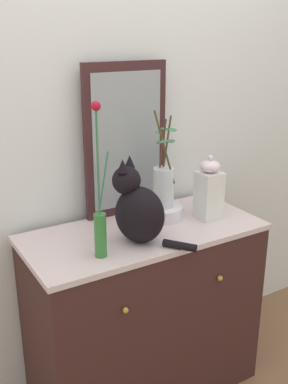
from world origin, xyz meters
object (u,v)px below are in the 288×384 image
bowl_porcelain (163,212)px  cat_sitting (138,209)px  sideboard (144,312)px  vase_slim_green (100,220)px  vase_glass_clear (164,184)px  jar_lidded_porcelain (209,190)px  mirror_leaning (126,141)px

bowl_porcelain → cat_sitting: bearing=-145.1°
sideboard → vase_slim_green: vase_slim_green is taller
bowl_porcelain → vase_glass_clear: size_ratio=0.41×
cat_sitting → jar_lidded_porcelain: size_ratio=1.18×
sideboard → cat_sitting: bearing=-133.3°
vase_slim_green → mirror_leaning: bearing=48.5°
cat_sitting → bowl_porcelain: size_ratio=1.95×
sideboard → vase_slim_green: (-0.27, -0.13, 0.59)m
sideboard → vase_slim_green: 0.66m
vase_slim_green → jar_lidded_porcelain: size_ratio=1.99×
cat_sitting → vase_glass_clear: (0.23, 0.16, 0.02)m
sideboard → mirror_leaning: mirror_leaning is taller
bowl_porcelain → jar_lidded_porcelain: (0.18, -0.11, 0.11)m
mirror_leaning → vase_slim_green: 0.52m
mirror_leaning → vase_slim_green: (-0.31, -0.35, -0.20)m
bowl_porcelain → mirror_leaning: bearing=126.9°
mirror_leaning → vase_glass_clear: size_ratio=1.57×
vase_glass_clear → vase_slim_green: bearing=-154.5°
bowl_porcelain → vase_glass_clear: 0.14m
cat_sitting → bowl_porcelain: 0.31m
vase_slim_green → bowl_porcelain: bearing=25.5°
jar_lidded_porcelain → mirror_leaning: bearing=138.7°
mirror_leaning → cat_sitting: mirror_leaning is taller
sideboard → vase_glass_clear: vase_glass_clear is taller
vase_slim_green → bowl_porcelain: (0.43, 0.20, -0.13)m
jar_lidded_porcelain → bowl_porcelain: bearing=149.2°
sideboard → vase_glass_clear: (0.15, 0.08, 0.60)m
mirror_leaning → sideboard: bearing=-99.7°
bowl_porcelain → vase_glass_clear: (0.00, -0.00, 0.14)m
mirror_leaning → jar_lidded_porcelain: size_ratio=2.33×
sideboard → mirror_leaning: bearing=80.3°
bowl_porcelain → jar_lidded_porcelain: 0.24m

